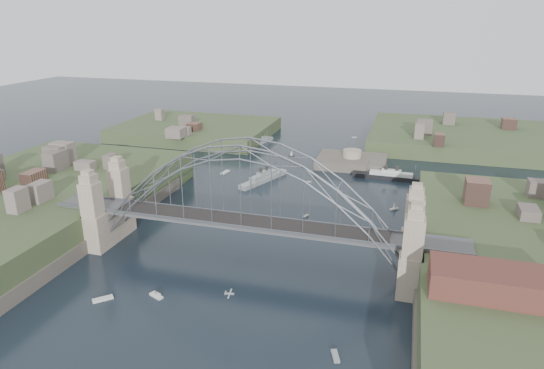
% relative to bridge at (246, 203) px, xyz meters
% --- Properties ---
extents(ground, '(500.00, 500.00, 0.00)m').
position_rel_bridge_xyz_m(ground, '(0.00, 0.00, -12.32)').
color(ground, black).
rests_on(ground, ground).
extents(bridge, '(84.00, 13.80, 24.60)m').
position_rel_bridge_xyz_m(bridge, '(0.00, 0.00, 0.00)').
color(bridge, '#4B4C4E').
rests_on(bridge, ground).
extents(shore_west, '(50.50, 90.00, 12.00)m').
position_rel_bridge_xyz_m(shore_west, '(-57.32, 0.00, -10.35)').
color(shore_west, '#394A28').
rests_on(shore_west, ground).
extents(headland_nw, '(60.00, 45.00, 9.00)m').
position_rel_bridge_xyz_m(headland_nw, '(-55.00, 95.00, -11.82)').
color(headland_nw, '#394A28').
rests_on(headland_nw, ground).
extents(headland_ne, '(70.00, 55.00, 9.50)m').
position_rel_bridge_xyz_m(headland_ne, '(50.00, 110.00, -11.57)').
color(headland_ne, '#394A28').
rests_on(headland_ne, ground).
extents(fort_island, '(22.00, 16.00, 9.40)m').
position_rel_bridge_xyz_m(fort_island, '(12.00, 70.00, -12.66)').
color(fort_island, '#50493F').
rests_on(fort_island, ground).
extents(wharf_shed, '(20.00, 8.00, 4.00)m').
position_rel_bridge_xyz_m(wharf_shed, '(44.00, -14.00, -2.32)').
color(wharf_shed, '#592D26').
rests_on(wharf_shed, shore_east).
extents(naval_cruiser_near, '(9.68, 19.58, 5.99)m').
position_rel_bridge_xyz_m(naval_cruiser_near, '(-11.13, 47.21, -11.39)').
color(naval_cruiser_near, '#92999A').
rests_on(naval_cruiser_near, ground).
extents(naval_cruiser_far, '(5.77, 15.23, 5.12)m').
position_rel_bridge_xyz_m(naval_cruiser_far, '(-25.39, 89.66, -11.53)').
color(naval_cruiser_far, '#92999A').
rests_on(naval_cruiser_far, ground).
extents(ocean_liner, '(23.04, 3.94, 5.63)m').
position_rel_bridge_xyz_m(ocean_liner, '(25.15, 59.77, -11.45)').
color(ocean_liner, black).
rests_on(ocean_liner, ground).
extents(aeroplane, '(1.50, 2.73, 0.40)m').
position_rel_bridge_xyz_m(aeroplane, '(4.67, -21.85, -6.21)').
color(aeroplane, '#ACAFB3').
extents(small_boat_a, '(2.20, 2.14, 0.45)m').
position_rel_bridge_xyz_m(small_boat_a, '(-21.57, 15.38, -12.17)').
color(small_boat_a, silver).
rests_on(small_boat_a, ground).
extents(small_boat_b, '(1.27, 2.11, 0.45)m').
position_rel_bridge_xyz_m(small_boat_b, '(6.76, 24.65, -12.17)').
color(small_boat_b, silver).
rests_on(small_boat_b, ground).
extents(small_boat_c, '(2.98, 2.00, 1.43)m').
position_rel_bridge_xyz_m(small_boat_c, '(-10.85, -17.43, -12.04)').
color(small_boat_c, silver).
rests_on(small_boat_c, ground).
extents(small_boat_d, '(2.19, 1.94, 2.38)m').
position_rel_bridge_xyz_m(small_boat_d, '(27.34, 35.38, -11.42)').
color(small_boat_d, silver).
rests_on(small_boat_d, ground).
extents(small_boat_e, '(1.79, 4.09, 0.45)m').
position_rel_bridge_xyz_m(small_boat_e, '(-25.18, 51.74, -12.17)').
color(small_boat_e, silver).
rests_on(small_boat_e, ground).
extents(small_boat_f, '(1.49, 0.89, 0.45)m').
position_rel_bridge_xyz_m(small_boat_f, '(2.01, 50.08, -12.17)').
color(small_boat_f, silver).
rests_on(small_boat_f, ground).
extents(small_boat_g, '(1.76, 2.84, 0.45)m').
position_rel_bridge_xyz_m(small_boat_g, '(21.90, -24.25, -12.17)').
color(small_boat_g, silver).
rests_on(small_boat_g, ground).
extents(small_boat_h, '(2.19, 1.49, 2.38)m').
position_rel_bridge_xyz_m(small_boat_h, '(-9.65, 75.46, -11.40)').
color(small_boat_h, silver).
rests_on(small_boat_h, ground).
extents(small_boat_i, '(2.44, 2.16, 2.38)m').
position_rel_bridge_xyz_m(small_boat_i, '(31.50, 11.94, -11.47)').
color(small_boat_i, silver).
rests_on(small_boat_i, ground).
extents(small_boat_j, '(3.28, 3.22, 0.45)m').
position_rel_bridge_xyz_m(small_boat_j, '(-19.29, -20.90, -12.17)').
color(small_boat_j, silver).
rests_on(small_boat_j, ground).
extents(small_boat_k, '(1.95, 1.00, 0.45)m').
position_rel_bridge_xyz_m(small_boat_k, '(8.02, 109.12, -12.17)').
color(small_boat_k, silver).
rests_on(small_boat_k, ground).
extents(small_boat_l, '(1.96, 2.78, 0.45)m').
position_rel_bridge_xyz_m(small_boat_l, '(-39.08, 29.58, -12.17)').
color(small_boat_l, silver).
rests_on(small_boat_l, ground).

